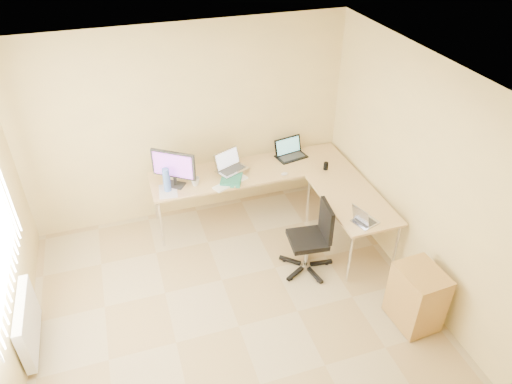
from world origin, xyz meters
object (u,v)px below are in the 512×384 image
object	(u,v)px
keyboard	(230,183)
desk_fan	(180,164)
laptop_black	(292,149)
monitor	(174,169)
office_chair	(308,236)
laptop_return	(366,215)
cabinet	(417,297)
desk_return	(349,222)
desk_main	(251,192)
mug	(195,181)
water_bottle	(167,180)
laptop_center	(232,162)

from	to	relation	value
keyboard	desk_fan	xyz separation A→B (m)	(-0.55, 0.44, 0.13)
desk_fan	laptop_black	bearing A→B (deg)	-7.00
monitor	office_chair	distance (m)	1.82
laptop_return	office_chair	world-z (taller)	office_chair
cabinet	desk_return	bearing A→B (deg)	89.92
desk_main	laptop_return	bearing A→B (deg)	-58.83
cabinet	laptop_return	bearing A→B (deg)	97.57
desk_main	office_chair	distance (m)	1.28
mug	desk_fan	world-z (taller)	desk_fan
keyboard	water_bottle	xyz separation A→B (m)	(-0.78, 0.09, 0.15)
monitor	office_chair	bearing A→B (deg)	-6.30
laptop_return	laptop_black	bearing A→B (deg)	-8.87
desk_return	mug	xyz separation A→B (m)	(-1.75, 0.87, 0.42)
monitor	mug	bearing A→B (deg)	19.46
desk_return	laptop_return	size ratio (longest dim) A/B	4.38
cabinet	laptop_black	bearing A→B (deg)	96.18
monitor	laptop_center	size ratio (longest dim) A/B	1.46
laptop_center	office_chair	xyz separation A→B (m)	(0.56, -1.21, -0.41)
desk_main	laptop_center	bearing A→B (deg)	-174.73
desk_fan	cabinet	bearing A→B (deg)	-57.12
laptop_black	mug	xyz separation A→B (m)	(-1.40, -0.27, -0.07)
keyboard	laptop_return	distance (m)	1.74
desk_return	monitor	size ratio (longest dim) A/B	2.28
laptop_center	laptop_black	world-z (taller)	laptop_center
cabinet	water_bottle	bearing A→B (deg)	131.20
desk_fan	office_chair	bearing A→B (deg)	-54.94
desk_return	office_chair	bearing A→B (deg)	-160.78
desk_main	desk_fan	size ratio (longest dim) A/B	9.34
desk_fan	laptop_return	size ratio (longest dim) A/B	0.96
desk_main	desk_return	distance (m)	1.40
desk_return	laptop_return	world-z (taller)	laptop_return
desk_return	desk_fan	bearing A→B (deg)	147.34
desk_return	cabinet	distance (m)	1.34
monitor	desk_fan	distance (m)	0.31
laptop_return	cabinet	bearing A→B (deg)	173.27
laptop_center	cabinet	distance (m)	2.73
desk_main	laptop_return	world-z (taller)	laptop_return
laptop_black	mug	size ratio (longest dim) A/B	3.55
desk_main	keyboard	distance (m)	0.57
laptop_black	office_chair	distance (m)	1.46
laptop_center	laptop_return	size ratio (longest dim) A/B	1.31
desk_main	cabinet	distance (m)	2.57
laptop_center	cabinet	xyz separation A→B (m)	(1.33, -2.32, -0.55)
desk_return	laptop_center	world-z (taller)	laptop_center
laptop_center	laptop_return	xyz separation A→B (m)	(1.15, -1.44, -0.08)
laptop_return	monitor	bearing A→B (deg)	35.55
desk_main	mug	distance (m)	0.89
desk_return	monitor	world-z (taller)	monitor
laptop_black	mug	distance (m)	1.43
cabinet	mug	bearing A→B (deg)	126.01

